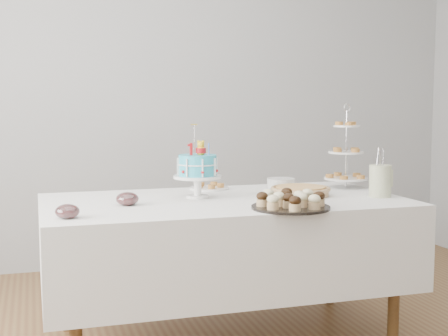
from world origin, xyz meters
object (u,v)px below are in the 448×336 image
object	(u,v)px
pastry_plate	(209,187)
pie	(300,190)
birthday_cake	(198,178)
jam_bowl_b	(127,199)
cupcake_tray	(291,200)
table	(225,241)
plate_stack	(281,184)
jam_bowl_a	(67,212)
tiered_stand	(346,153)
utensil_pitcher	(380,180)

from	to	relation	value
pastry_plate	pie	bearing A→B (deg)	-44.27
birthday_cake	jam_bowl_b	world-z (taller)	birthday_cake
cupcake_tray	jam_bowl_b	world-z (taller)	cupcake_tray
table	cupcake_tray	bearing A→B (deg)	-60.35
pie	plate_stack	world-z (taller)	plate_stack
cupcake_tray	pastry_plate	xyz separation A→B (m)	(-0.19, 0.78, -0.03)
plate_stack	jam_bowl_a	world-z (taller)	same
pastry_plate	jam_bowl_b	size ratio (longest dim) A/B	2.05
tiered_stand	table	bearing A→B (deg)	-165.38
tiered_stand	utensil_pitcher	world-z (taller)	tiered_stand
jam_bowl_b	utensil_pitcher	world-z (taller)	utensil_pitcher
pastry_plate	jam_bowl_a	size ratio (longest dim) A/B	2.15
jam_bowl_a	jam_bowl_b	size ratio (longest dim) A/B	0.95
pie	cupcake_tray	bearing A→B (deg)	-120.30
table	utensil_pitcher	xyz separation A→B (m)	(0.84, -0.17, 0.32)
utensil_pitcher	pastry_plate	bearing A→B (deg)	168.96
cupcake_tray	utensil_pitcher	bearing A→B (deg)	18.75
pie	jam_bowl_b	size ratio (longest dim) A/B	2.90
table	jam_bowl_a	xyz separation A→B (m)	(-0.84, -0.33, 0.26)
pie	jam_bowl_a	bearing A→B (deg)	-165.79
utensil_pitcher	cupcake_tray	bearing A→B (deg)	-137.25
pie	jam_bowl_a	distance (m)	1.32
pie	utensil_pitcher	world-z (taller)	utensil_pitcher
tiered_stand	pastry_plate	world-z (taller)	tiered_stand
plate_stack	jam_bowl_b	world-z (taller)	jam_bowl_b
pie	tiered_stand	size ratio (longest dim) A/B	0.65
pie	utensil_pitcher	size ratio (longest dim) A/B	1.24
pie	table	bearing A→B (deg)	179.48
table	pastry_plate	world-z (taller)	pastry_plate
cupcake_tray	utensil_pitcher	size ratio (longest dim) A/B	1.44
birthday_cake	plate_stack	distance (m)	0.60
jam_bowl_a	jam_bowl_b	distance (m)	0.41
tiered_stand	jam_bowl_a	world-z (taller)	tiered_stand
table	pastry_plate	xyz separation A→B (m)	(0.02, 0.40, 0.24)
pastry_plate	birthday_cake	bearing A→B (deg)	-115.95
plate_stack	pastry_plate	size ratio (longest dim) A/B	0.70
plate_stack	utensil_pitcher	size ratio (longest dim) A/B	0.61
cupcake_tray	tiered_stand	size ratio (longest dim) A/B	0.76
jam_bowl_a	table	bearing A→B (deg)	21.33
tiered_stand	utensil_pitcher	size ratio (longest dim) A/B	1.89
birthday_cake	pie	world-z (taller)	birthday_cake
birthday_cake	cupcake_tray	world-z (taller)	birthday_cake
pie	jam_bowl_a	size ratio (longest dim) A/B	3.04
utensil_pitcher	plate_stack	bearing A→B (deg)	155.88
table	utensil_pitcher	size ratio (longest dim) A/B	7.13
jam_bowl_a	utensil_pitcher	size ratio (longest dim) A/B	0.41
birthday_cake	tiered_stand	size ratio (longest dim) A/B	0.79
tiered_stand	pastry_plate	distance (m)	0.86
table	jam_bowl_b	xyz separation A→B (m)	(-0.53, -0.05, 0.26)
cupcake_tray	jam_bowl_b	bearing A→B (deg)	156.17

